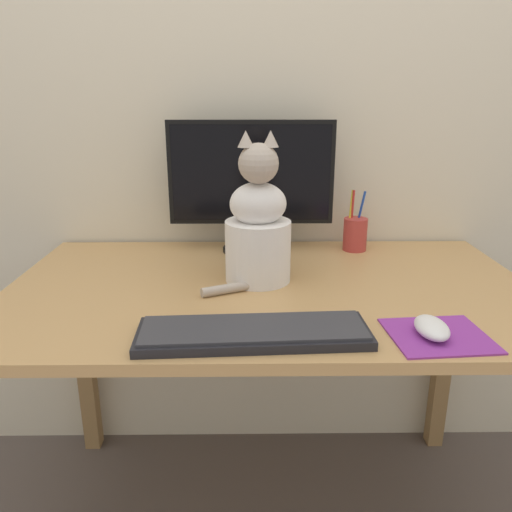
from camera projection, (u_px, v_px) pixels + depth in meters
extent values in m
cube|color=beige|center=(266.00, 68.00, 1.45)|extent=(7.00, 0.04, 2.50)
cube|color=tan|center=(270.00, 289.00, 1.23)|extent=(1.28, 0.76, 0.02)
cube|color=olive|center=(84.00, 355.00, 1.65)|extent=(0.05, 0.05, 0.71)
cube|color=olive|center=(444.00, 353.00, 1.67)|extent=(0.05, 0.05, 0.71)
cylinder|color=black|center=(251.00, 249.00, 1.49)|extent=(0.17, 0.17, 0.01)
cylinder|color=black|center=(251.00, 235.00, 1.48)|extent=(0.04, 0.04, 0.08)
cube|color=black|center=(251.00, 173.00, 1.42)|extent=(0.47, 0.02, 0.29)
cube|color=black|center=(251.00, 173.00, 1.41)|extent=(0.45, 0.00, 0.27)
cube|color=black|center=(253.00, 334.00, 0.95)|extent=(0.45, 0.16, 0.02)
cube|color=#333338|center=(253.00, 328.00, 0.95)|extent=(0.43, 0.14, 0.01)
cube|color=purple|center=(438.00, 336.00, 0.96)|extent=(0.20, 0.18, 0.00)
ellipsoid|color=white|center=(432.00, 328.00, 0.95)|extent=(0.06, 0.10, 0.03)
cylinder|color=white|center=(258.00, 251.00, 1.23)|extent=(0.17, 0.17, 0.15)
ellipsoid|color=white|center=(258.00, 204.00, 1.19)|extent=(0.14, 0.13, 0.10)
sphere|color=#B2A393|center=(259.00, 163.00, 1.15)|extent=(0.10, 0.10, 0.09)
cone|color=#B2A393|center=(246.00, 139.00, 1.13)|extent=(0.04, 0.04, 0.04)
cone|color=#B2A393|center=(271.00, 139.00, 1.14)|extent=(0.04, 0.04, 0.04)
cylinder|color=#B2A393|center=(244.00, 286.00, 1.18)|extent=(0.20, 0.11, 0.02)
cylinder|color=#B23833|center=(355.00, 234.00, 1.48)|extent=(0.07, 0.07, 0.10)
cylinder|color=red|center=(352.00, 214.00, 1.47)|extent=(0.01, 0.01, 0.14)
cylinder|color=yellow|center=(350.00, 214.00, 1.47)|extent=(0.02, 0.02, 0.14)
cylinder|color=#1E47B2|center=(360.00, 214.00, 1.48)|extent=(0.03, 0.03, 0.14)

